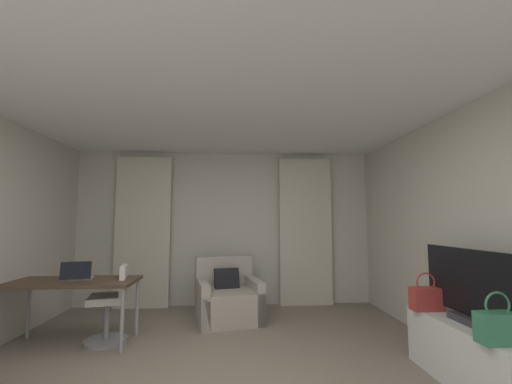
% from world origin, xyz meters
% --- Properties ---
extents(wall_window, '(5.12, 0.06, 2.60)m').
position_xyz_m(wall_window, '(0.00, 3.03, 1.30)').
color(wall_window, beige).
rests_on(wall_window, ground).
extents(ceiling, '(5.12, 6.12, 0.06)m').
position_xyz_m(ceiling, '(0.00, 0.00, 2.63)').
color(ceiling, white).
rests_on(ceiling, wall_left).
extents(curtain_left_panel, '(0.90, 0.06, 2.50)m').
position_xyz_m(curtain_left_panel, '(-1.38, 2.90, 1.25)').
color(curtain_left_panel, beige).
rests_on(curtain_left_panel, ground).
extents(curtain_right_panel, '(0.90, 0.06, 2.50)m').
position_xyz_m(curtain_right_panel, '(1.38, 2.90, 1.25)').
color(curtain_right_panel, beige).
rests_on(curtain_right_panel, ground).
extents(armchair, '(1.03, 1.02, 0.87)m').
position_xyz_m(armchair, '(0.06, 2.18, 0.29)').
color(armchair, '#B2A899').
rests_on(armchair, ground).
extents(desk, '(1.39, 0.64, 0.73)m').
position_xyz_m(desk, '(-1.70, 1.33, 0.67)').
color(desk, '#4C3828').
rests_on(desk, ground).
extents(desk_chair, '(0.48, 0.48, 0.88)m').
position_xyz_m(desk_chair, '(-1.30, 1.41, 0.39)').
color(desk_chair, gray).
rests_on(desk_chair, ground).
extents(laptop, '(0.37, 0.32, 0.22)m').
position_xyz_m(laptop, '(-1.68, 1.35, 0.78)').
color(laptop, '#ADADB2').
rests_on(laptop, desk).
extents(tv_console, '(0.48, 1.25, 0.53)m').
position_xyz_m(tv_console, '(2.20, 0.12, 0.27)').
color(tv_console, white).
rests_on(tv_console, ground).
extents(tv_flatscreen, '(0.20, 1.11, 0.64)m').
position_xyz_m(tv_flatscreen, '(2.20, 0.14, 0.84)').
color(tv_flatscreen, '#333338').
rests_on(tv_flatscreen, tv_console).
extents(handbag_primary, '(0.30, 0.14, 0.37)m').
position_xyz_m(handbag_primary, '(2.05, 0.55, 0.65)').
color(handbag_primary, '#B73833').
rests_on(handbag_primary, tv_console).
extents(handbag_secondary, '(0.30, 0.14, 0.37)m').
position_xyz_m(handbag_secondary, '(2.06, -0.32, 0.65)').
color(handbag_secondary, '#387F5B').
rests_on(handbag_secondary, tv_console).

